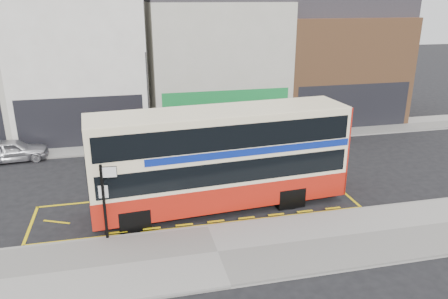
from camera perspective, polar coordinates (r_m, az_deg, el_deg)
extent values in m
plane|color=black|center=(18.18, -2.38, -9.75)|extent=(120.00, 120.00, 0.00)
cube|color=gray|center=(16.20, -0.82, -13.39)|extent=(40.00, 4.00, 0.15)
cube|color=gray|center=(17.82, -2.16, -10.11)|extent=(40.00, 0.15, 0.15)
cube|color=gray|center=(28.17, -6.57, 1.12)|extent=(50.00, 3.00, 0.15)
cube|color=white|center=(31.04, -18.10, 10.41)|extent=(8.00, 8.00, 9.00)
cube|color=black|center=(27.73, -18.07, 3.28)|extent=(7.36, 0.06, 3.20)
cube|color=black|center=(27.81, -18.02, 2.89)|extent=(5.60, 0.04, 2.00)
cube|color=beige|center=(31.61, -1.32, 11.03)|extent=(9.00, 8.00, 8.50)
cube|color=#167E37|center=(28.33, 0.37, 4.57)|extent=(8.28, 0.06, 3.20)
cube|color=black|center=(28.40, 0.36, 4.19)|extent=(6.30, 0.04, 2.00)
cube|color=#97613C|center=(34.63, 13.67, 10.39)|extent=(9.00, 8.00, 7.50)
cube|color=#28262B|center=(34.26, 14.32, 18.09)|extent=(9.00, 7.20, 1.80)
cube|color=black|center=(31.59, 16.53, 5.33)|extent=(8.28, 0.06, 3.20)
cube|color=black|center=(31.65, 16.48, 4.98)|extent=(6.30, 0.04, 2.00)
cube|color=#FBEBBF|center=(18.68, -0.45, -0.89)|extent=(11.14, 3.34, 4.04)
cube|color=#AE1A0E|center=(19.24, -0.44, -5.00)|extent=(11.18, 3.38, 1.10)
cube|color=#AE1A0E|center=(20.86, 14.07, 0.70)|extent=(0.26, 2.53, 4.04)
cube|color=black|center=(18.78, -0.45, -1.67)|extent=(10.71, 3.37, 0.95)
cube|color=black|center=(18.30, -0.46, 2.71)|extent=(10.71, 3.37, 1.00)
cube|color=navy|center=(18.81, 2.46, 0.93)|extent=(8.95, 3.22, 0.30)
cube|color=black|center=(18.17, -17.22, -4.20)|extent=(0.24, 2.29, 1.60)
cube|color=black|center=(17.57, -17.78, 1.04)|extent=(0.24, 2.29, 1.00)
cube|color=black|center=(17.82, -17.48, -1.40)|extent=(0.19, 1.75, 0.35)
cube|color=#FBEBBF|center=(18.10, -0.46, 4.98)|extent=(11.13, 3.24, 0.12)
cylinder|color=black|center=(17.76, -11.57, -9.07)|extent=(1.02, 0.36, 1.00)
cylinder|color=black|center=(19.78, -12.32, -6.05)|extent=(1.02, 0.36, 1.00)
cylinder|color=black|center=(19.45, 8.79, -6.26)|extent=(1.02, 0.36, 1.00)
cylinder|color=black|center=(21.31, 6.15, -3.79)|extent=(1.02, 0.36, 1.00)
cube|color=black|center=(16.87, -15.39, -6.65)|extent=(0.11, 0.11, 2.97)
cube|color=white|center=(16.36, -14.73, -2.87)|extent=(0.54, 0.08, 0.44)
cube|color=white|center=(16.76, -15.49, -5.35)|extent=(0.35, 0.06, 0.50)
imported|color=silver|center=(27.32, -25.91, -0.10)|extent=(3.89, 1.87, 1.28)
imported|color=#484951|center=(26.14, -10.72, 0.86)|extent=(4.28, 1.79, 1.38)
imported|color=#BBBBBB|center=(28.78, 11.74, 2.44)|extent=(4.70, 2.44, 1.30)
cylinder|color=black|center=(31.38, 10.34, 4.73)|extent=(0.24, 0.24, 2.15)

